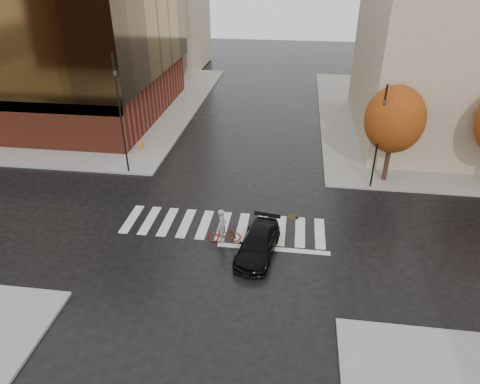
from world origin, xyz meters
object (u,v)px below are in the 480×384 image
object	(u,v)px
sedan	(258,244)
fire_hydrant	(141,145)
cyclist	(224,231)
traffic_light_nw	(119,106)
traffic_light_ne	(379,132)

from	to	relation	value
sedan	fire_hydrant	xyz separation A→B (m)	(-10.39, 11.80, -0.05)
cyclist	traffic_light_nw	xyz separation A→B (m)	(-8.13, 7.30, 4.25)
sedan	fire_hydrant	distance (m)	15.72
sedan	traffic_light_ne	bearing A→B (deg)	58.87
cyclist	sedan	bearing A→B (deg)	-119.92
fire_hydrant	traffic_light_nw	bearing A→B (deg)	-85.03
cyclist	traffic_light_nw	distance (m)	11.72
fire_hydrant	sedan	bearing A→B (deg)	-48.63
traffic_light_ne	fire_hydrant	world-z (taller)	traffic_light_ne
traffic_light_ne	fire_hydrant	distance (m)	17.86
cyclist	traffic_light_ne	world-z (taller)	traffic_light_ne
traffic_light_nw	fire_hydrant	world-z (taller)	traffic_light_nw
traffic_light_nw	traffic_light_ne	size ratio (longest dim) A/B	1.20
traffic_light_ne	sedan	bearing A→B (deg)	38.77
cyclist	fire_hydrant	xyz separation A→B (m)	(-8.45, 11.00, -0.11)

